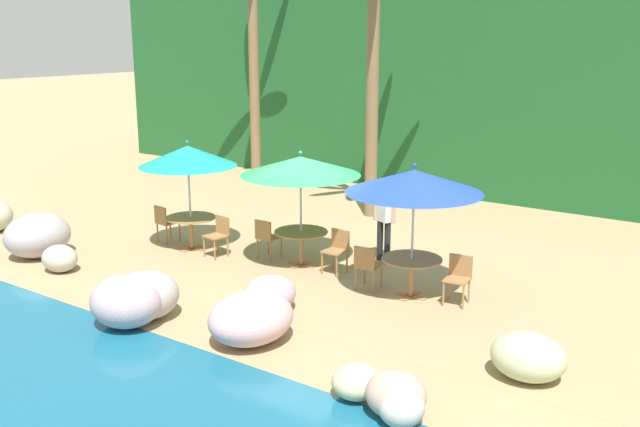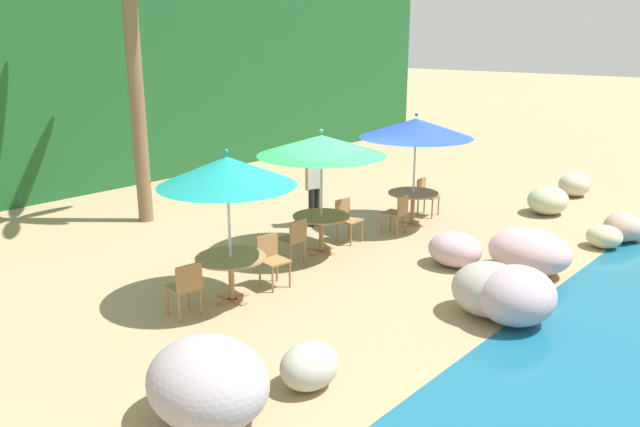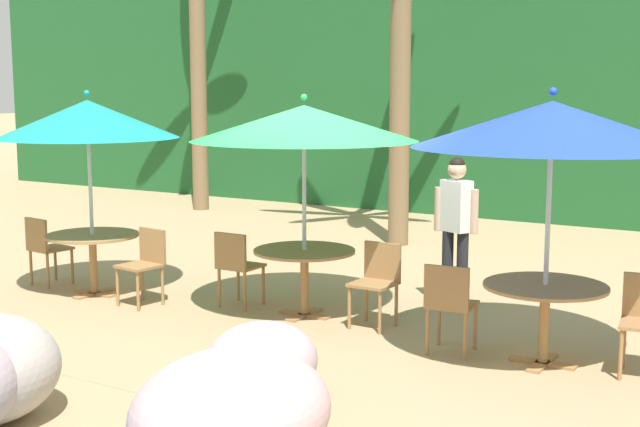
{
  "view_description": "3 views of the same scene",
  "coord_description": "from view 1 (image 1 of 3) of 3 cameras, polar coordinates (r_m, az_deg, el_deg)",
  "views": [
    {
      "loc": [
        8.31,
        -11.26,
        4.72
      ],
      "look_at": [
        0.27,
        0.11,
        1.19
      ],
      "focal_mm": 40.55,
      "sensor_mm": 36.0,
      "label": 1
    },
    {
      "loc": [
        -8.9,
        -7.51,
        4.07
      ],
      "look_at": [
        -0.65,
        -0.19,
        0.93
      ],
      "focal_mm": 35.27,
      "sensor_mm": 36.0,
      "label": 2
    },
    {
      "loc": [
        4.66,
        -7.64,
        2.49
      ],
      "look_at": [
        -0.0,
        0.09,
        1.16
      ],
      "focal_mm": 48.7,
      "sensor_mm": 36.0,
      "label": 3
    }
  ],
  "objects": [
    {
      "name": "chair_teal_seaward",
      "position": [
        15.63,
        -7.99,
        -1.54
      ],
      "size": [
        0.47,
        0.48,
        0.87
      ],
      "color": "#9E7042",
      "rests_on": "ground"
    },
    {
      "name": "umbrella_blue",
      "position": [
        12.8,
        7.45,
        2.54
      ],
      "size": [
        2.44,
        2.44,
        2.48
      ],
      "color": "silver",
      "rests_on": "ground"
    },
    {
      "name": "chair_green_seaward",
      "position": [
        14.44,
        1.37,
        -2.73
      ],
      "size": [
        0.43,
        0.44,
        0.87
      ],
      "color": "#9E7042",
      "rests_on": "ground"
    },
    {
      "name": "dining_table_teal",
      "position": [
        16.2,
        -10.16,
        -0.7
      ],
      "size": [
        1.1,
        1.1,
        0.74
      ],
      "color": "#A37547",
      "rests_on": "ground"
    },
    {
      "name": "dining_table_green",
      "position": [
        14.83,
        -1.51,
        -1.86
      ],
      "size": [
        1.1,
        1.1,
        0.74
      ],
      "color": "#A37547",
      "rests_on": "ground"
    },
    {
      "name": "palm_tree_nearest",
      "position": [
        22.71,
        -5.26,
        13.45
      ],
      "size": [
        2.72,
        2.83,
        7.0
      ],
      "color": "brown",
      "rests_on": "ground"
    },
    {
      "name": "ground_plane",
      "position": [
        14.77,
        -1.1,
        -4.42
      ],
      "size": [
        120.0,
        120.0,
        0.0
      ],
      "primitive_type": "plane",
      "color": "tan"
    },
    {
      "name": "foliage_backdrop",
      "position": [
        21.97,
        13.11,
        9.37
      ],
      "size": [
        28.0,
        2.4,
        6.0
      ],
      "color": "#1E5628",
      "rests_on": "ground"
    },
    {
      "name": "rock_seawall",
      "position": [
        12.93,
        -11.43,
        -5.67
      ],
      "size": [
        16.4,
        3.11,
        0.95
      ],
      "color": "#B7A0AA",
      "rests_on": "ground"
    },
    {
      "name": "dining_table_blue",
      "position": [
        13.19,
        7.24,
        -4.03
      ],
      "size": [
        1.1,
        1.1,
        0.74
      ],
      "color": "#A37547",
      "rests_on": "ground"
    },
    {
      "name": "terrace_deck",
      "position": [
        14.77,
        -1.1,
        -4.41
      ],
      "size": [
        18.0,
        5.2,
        0.01
      ],
      "color": "tan",
      "rests_on": "ground"
    },
    {
      "name": "chair_teal_inland",
      "position": [
        16.84,
        -12.15,
        -0.58
      ],
      "size": [
        0.47,
        0.48,
        0.87
      ],
      "color": "#9E7042",
      "rests_on": "ground"
    },
    {
      "name": "chair_blue_seaward",
      "position": [
        13.06,
        10.87,
        -4.84
      ],
      "size": [
        0.48,
        0.48,
        0.87
      ],
      "color": "#9E7042",
      "rests_on": "ground"
    },
    {
      "name": "chair_blue_inland",
      "position": [
        13.47,
        3.72,
        -4.02
      ],
      "size": [
        0.46,
        0.47,
        0.87
      ],
      "color": "#9E7042",
      "rests_on": "ground"
    },
    {
      "name": "waiter_in_white",
      "position": [
        15.12,
        5.09,
        -0.14
      ],
      "size": [
        0.52,
        0.32,
        1.7
      ],
      "color": "#232328",
      "rests_on": "ground"
    },
    {
      "name": "umbrella_teal",
      "position": [
        15.88,
        -10.39,
        4.5
      ],
      "size": [
        2.12,
        2.12,
        2.44
      ],
      "color": "silver",
      "rests_on": "ground"
    },
    {
      "name": "umbrella_green",
      "position": [
        14.49,
        -1.55,
        3.78
      ],
      "size": [
        2.43,
        2.43,
        2.4
      ],
      "color": "silver",
      "rests_on": "ground"
    },
    {
      "name": "palm_tree_second",
      "position": [
        18.47,
        4.22,
        14.15
      ],
      "size": [
        3.76,
        3.88,
        6.81
      ],
      "color": "brown",
      "rests_on": "ground"
    },
    {
      "name": "chair_green_inland",
      "position": [
        15.3,
        -4.25,
        -1.79
      ],
      "size": [
        0.42,
        0.43,
        0.87
      ],
      "color": "#9E7042",
      "rests_on": "ground"
    }
  ]
}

